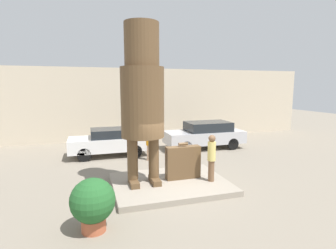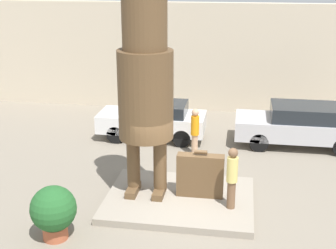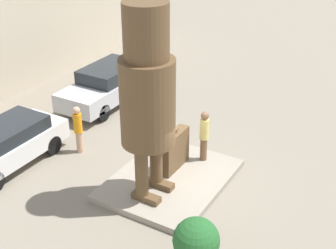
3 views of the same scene
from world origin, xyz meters
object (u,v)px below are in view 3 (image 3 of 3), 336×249
giant_suitcase (174,150)px  planter_pot (196,242)px  statue_figure (147,90)px  parked_car_white (8,144)px  worker_hivis (78,128)px  parked_car_silver (108,84)px  tourist (204,134)px

giant_suitcase → planter_pot: giant_suitcase is taller
statue_figure → giant_suitcase: (1.57, 0.03, -2.71)m
parked_car_white → worker_hivis: bearing=140.9°
parked_car_silver → planter_pot: parked_car_silver is taller
parked_car_white → planter_pot: size_ratio=2.95×
statue_figure → parked_car_silver: (4.91, 5.16, -2.69)m
tourist → parked_car_silver: (2.42, 5.73, -0.31)m
statue_figure → worker_hivis: 4.52m
parked_car_white → giant_suitcase: bearing=115.2°
tourist → worker_hivis: tourist is taller
parked_car_silver → statue_figure: bearing=46.5°
giant_suitcase → parked_car_white: size_ratio=0.34×
tourist → parked_car_white: bearing=120.3°
parked_car_silver → giant_suitcase: bearing=56.9°
parked_car_silver → worker_hivis: 4.19m
worker_hivis → parked_car_white: bearing=140.9°
tourist → parked_car_white: 6.52m
tourist → parked_car_white: tourist is taller
statue_figure → parked_car_silver: 7.61m
giant_suitcase → parked_car_silver: (3.34, 5.13, 0.03)m
planter_pot → parked_car_white: bearing=82.0°
statue_figure → planter_pot: bearing=-126.4°
statue_figure → parked_car_white: bearing=99.0°
parked_car_silver → planter_pot: (-6.76, -7.68, -0.08)m
statue_figure → tourist: bearing=-12.9°
parked_car_white → worker_hivis: (1.83, -1.48, 0.16)m
giant_suitcase → planter_pot: (-3.42, -2.55, -0.05)m
planter_pot → worker_hivis: bearing=64.6°
statue_figure → giant_suitcase: 3.13m
planter_pot → statue_figure: bearing=53.6°
planter_pot → worker_hivis: 6.74m
planter_pot → parked_car_silver: bearing=48.6°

